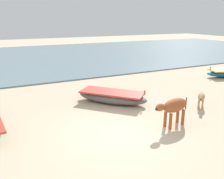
{
  "coord_description": "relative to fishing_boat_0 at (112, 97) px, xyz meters",
  "views": [
    {
      "loc": [
        -3.46,
        -6.31,
        3.63
      ],
      "look_at": [
        1.07,
        2.87,
        0.6
      ],
      "focal_mm": 38.83,
      "sensor_mm": 36.0,
      "label": 1
    }
  ],
  "objects": [
    {
      "name": "calf_far_tan",
      "position": [
        3.07,
        -2.2,
        0.17
      ],
      "size": [
        0.83,
        0.77,
        0.63
      ],
      "rotation": [
        0.0,
        0.0,
        3.87
      ],
      "color": "tan",
      "rests_on": "ground"
    },
    {
      "name": "sea_water",
      "position": [
        -1.05,
        14.55,
        -0.25
      ],
      "size": [
        60.0,
        20.0,
        0.08
      ],
      "primitive_type": "cube",
      "color": "slate",
      "rests_on": "ground"
    },
    {
      "name": "cow_adult_rust",
      "position": [
        0.84,
        -3.1,
        0.43
      ],
      "size": [
        1.53,
        0.6,
        0.99
      ],
      "rotation": [
        0.0,
        0.0,
        3.29
      ],
      "color": "#9E4C28",
      "rests_on": "ground"
    },
    {
      "name": "fishing_boat_0",
      "position": [
        0.0,
        0.0,
        0.0
      ],
      "size": [
        2.94,
        3.06,
        0.73
      ],
      "rotation": [
        0.0,
        0.0,
        5.46
      ],
      "color": "#5B5651",
      "rests_on": "ground"
    },
    {
      "name": "ground",
      "position": [
        -1.05,
        -2.82,
        -0.29
      ],
      "size": [
        80.0,
        80.0,
        0.0
      ],
      "primitive_type": "plane",
      "color": "beige"
    }
  ]
}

